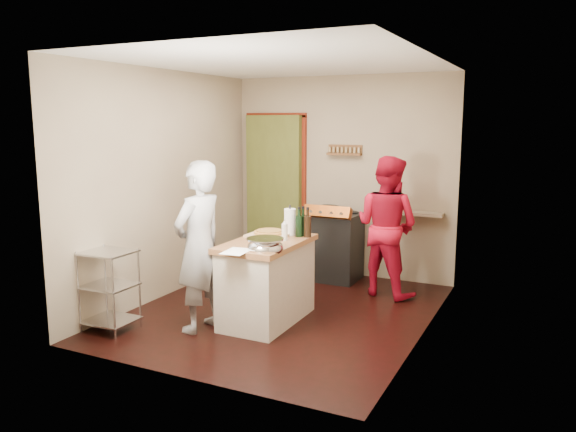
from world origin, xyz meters
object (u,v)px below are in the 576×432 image
object	(u,v)px
wire_shelving	(109,286)
stove	(335,245)
island	(267,278)
person_red	(387,226)
person_stripe	(199,247)

from	to	relation	value
wire_shelving	stove	bearing A→B (deg)	63.15
island	person_red	world-z (taller)	person_red
wire_shelving	person_red	size ratio (longest dim) A/B	0.49
stove	island	size ratio (longest dim) A/B	0.80
stove	wire_shelving	size ratio (longest dim) A/B	1.26
stove	person_stripe	distance (m)	2.32
person_stripe	island	bearing A→B (deg)	143.51
person_stripe	stove	bearing A→B (deg)	174.37
wire_shelving	island	distance (m)	1.55
wire_shelving	person_stripe	distance (m)	0.96
stove	person_red	xyz separation A→B (m)	(0.76, -0.32, 0.37)
person_red	person_stripe	bearing A→B (deg)	72.02
island	wire_shelving	bearing A→B (deg)	-144.85
stove	wire_shelving	bearing A→B (deg)	-116.85
wire_shelving	person_red	distance (m)	3.13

